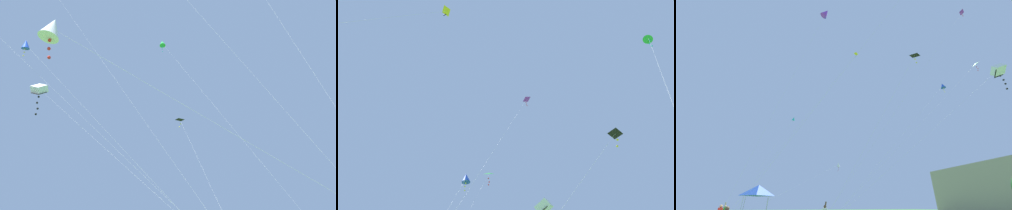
% 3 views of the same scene
% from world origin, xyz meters
% --- Properties ---
extents(kite_white_box_0, '(9.30, 20.24, 17.56)m').
position_xyz_m(kite_white_box_0, '(10.83, 28.74, 16.63)').
color(kite_white_box_0, silver).
rests_on(kite_white_box_0, ground).
extents(kite_white_diamond_1, '(6.85, 16.19, 9.04)m').
position_xyz_m(kite_white_diamond_1, '(-13.09, 15.94, 8.54)').
color(kite_white_diamond_1, silver).
rests_on(kite_white_diamond_1, ground).
extents(kite_green_diamond_2, '(11.55, 15.53, 25.66)m').
position_xyz_m(kite_green_diamond_2, '(17.81, 16.80, 25.04)').
color(kite_green_diamond_2, silver).
rests_on(kite_green_diamond_2, ground).
extents(kite_black_delta_3, '(9.38, 5.67, 13.32)m').
position_xyz_m(kite_black_delta_3, '(11.98, 14.10, 13.01)').
color(kite_black_delta_3, silver).
rests_on(kite_black_delta_3, ground).
extents(kite_yellow_delta_6, '(5.22, 12.80, 21.42)m').
position_xyz_m(kite_yellow_delta_6, '(2.64, 12.38, 20.17)').
color(kite_yellow_delta_6, silver).
rests_on(kite_yellow_delta_6, ground).
extents(kite_blue_diamond_7, '(2.73, 17.82, 18.62)m').
position_xyz_m(kite_blue_diamond_7, '(4.16, 26.99, 18.15)').
color(kite_blue_diamond_7, silver).
rests_on(kite_blue_diamond_7, ground).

